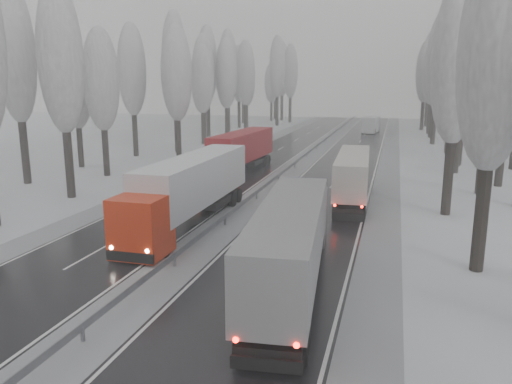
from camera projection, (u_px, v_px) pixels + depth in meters
The scene contains 54 objects.
carriageway_right at pixel (324, 198), 41.48m from camera, with size 7.50×200.00×0.03m, color black.
carriageway_left at pixel (206, 190), 44.24m from camera, with size 7.50×200.00×0.03m, color black.
median_slush at pixel (263, 194), 42.86m from camera, with size 3.00×200.00×0.04m, color #919498.
shoulder_right at pixel (385, 201), 40.18m from camera, with size 2.40×200.00×0.04m, color #919498.
shoulder_left at pixel (155, 187), 45.53m from camera, with size 2.40×200.00×0.04m, color #919498.
median_guardrail at pixel (263, 187), 42.72m from camera, with size 0.12×200.00×0.76m.
tree_16 at pixel (498, 54), 23.15m from camera, with size 3.60×3.60×16.53m.
tree_18 at pixel (458, 63), 33.98m from camera, with size 3.60×3.60×16.58m.
tree_20 at pixel (490, 73), 40.86m from camera, with size 3.60×3.60×15.71m.
tree_21 at pixel (512, 52), 43.64m from camera, with size 3.60×3.60×18.62m.
tree_22 at pixel (463, 74), 50.89m from camera, with size 3.60×3.60×15.86m.
tree_24 at pixel (468, 47), 55.13m from camera, with size 3.60×3.60×20.49m.
tree_26 at pixel (454, 61), 65.09m from camera, with size 3.60×3.60×18.78m.
tree_27 at pixel (507, 68), 67.14m from camera, with size 3.60×3.60×17.62m.
tree_28 at pixel (438, 61), 75.35m from camera, with size 3.60×3.60×19.62m.
tree_29 at pixel (486, 68), 77.39m from camera, with size 3.60×3.60×18.11m.
tree_30 at pixel (435, 70), 84.71m from camera, with size 3.60×3.60×17.86m.
tree_31 at pixel (469, 68), 86.82m from camera, with size 3.60×3.60×18.58m.
tree_32 at pixel (432, 73), 91.83m from camera, with size 3.60×3.60×17.33m.
tree_33 at pixel (447, 83), 95.18m from camera, with size 3.60×3.60×14.33m.
tree_34 at pixel (425, 73), 98.71m from camera, with size 3.60×3.60×17.63m.
tree_35 at pixel (473, 71), 99.97m from camera, with size 3.60×3.60×18.25m.
tree_36 at pixel (430, 66), 107.28m from camera, with size 3.60×3.60×20.23m.
tree_37 at pixel (461, 77), 109.73m from camera, with size 3.60×3.60×16.37m.
tree_38 at pixel (434, 73), 117.08m from camera, with size 3.60×3.60×17.97m.
tree_39 at pixel (445, 78), 120.35m from camera, with size 3.60×3.60×16.19m.
tree_58 at pixel (61, 60), 39.34m from camera, with size 3.60×3.60×17.21m.
tree_59 at pixel (15, 54), 44.95m from camera, with size 3.60×3.60×18.41m.
tree_60 at pixel (101, 80), 49.42m from camera, with size 3.60×3.60×14.84m.
tree_61 at pixel (76, 86), 54.82m from camera, with size 3.60×3.60×13.95m.
tree_62 at pixel (176, 74), 57.22m from camera, with size 3.60×3.60×16.04m.
tree_63 at pixel (132, 70), 62.94m from camera, with size 3.60×3.60×16.88m.
tree_64 at pixel (175, 78), 66.89m from camera, with size 3.60×3.60×15.42m.
tree_65 at pixel (175, 60), 70.57m from camera, with size 3.60×3.60×19.48m.
tree_66 at pixel (202, 80), 75.96m from camera, with size 3.60×3.60×15.23m.
tree_67 at pixel (203, 72), 79.83m from camera, with size 3.60×3.60×17.09m.
tree_68 at pixel (226, 74), 81.71m from camera, with size 3.60×3.60×16.65m.
tree_69 at pixel (207, 65), 86.38m from camera, with size 3.60×3.60×19.35m.
tree_70 at pixel (245, 74), 91.07m from camera, with size 3.60×3.60×17.09m.
tree_71 at pixel (228, 66), 95.74m from camera, with size 3.60×3.60×19.61m.
tree_72 at pixel (246, 81), 100.82m from camera, with size 3.60×3.60×15.11m.
tree_73 at pixel (239, 74), 105.05m from camera, with size 3.60×3.60×17.22m.
tree_74 at pixel (277, 67), 109.34m from camera, with size 3.60×3.60×19.68m.
tree_75 at pixel (243, 71), 115.64m from camera, with size 3.60×3.60×18.60m.
tree_76 at pixel (291, 72), 118.06m from camera, with size 3.60×3.60×18.55m.
tree_77 at pixel (272, 83), 123.88m from camera, with size 3.60×3.60×14.32m.
tree_78 at pixel (282, 70), 125.05m from camera, with size 3.60×3.60×19.55m.
tree_79 at pixel (275, 76), 129.88m from camera, with size 3.60×3.60×17.07m.
truck_grey_tarp at pixel (292, 237), 22.86m from camera, with size 4.07×16.42×4.18m.
truck_blue_box at pixel (295, 223), 26.22m from camera, with size 3.33×14.52×3.70m.
truck_cream_box at pixel (353, 172), 40.62m from camera, with size 3.06×15.15×3.86m.
box_truck_distant at pixel (371, 125), 95.51m from camera, with size 3.27×8.40×3.06m.
truck_red_white at pixel (190, 187), 33.10m from camera, with size 2.79×17.43×4.46m.
truck_red_red at pixel (239, 150), 52.03m from camera, with size 3.45×16.77×4.27m.
Camera 1 is at (10.65, -10.46, 9.35)m, focal length 35.00 mm.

